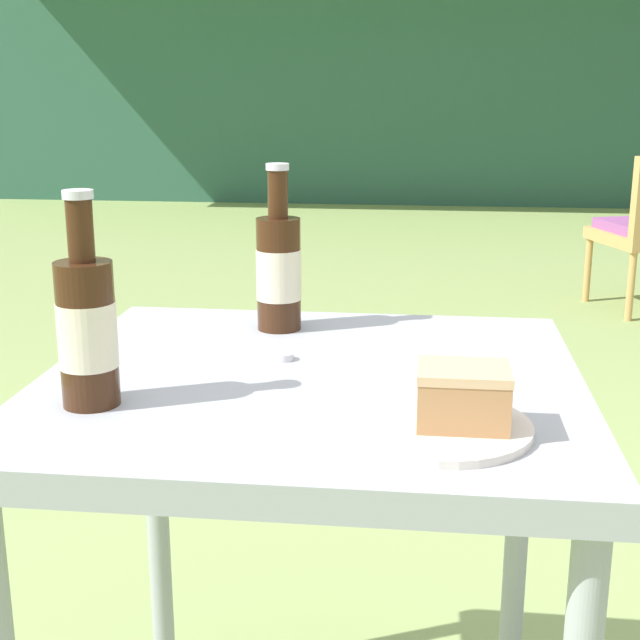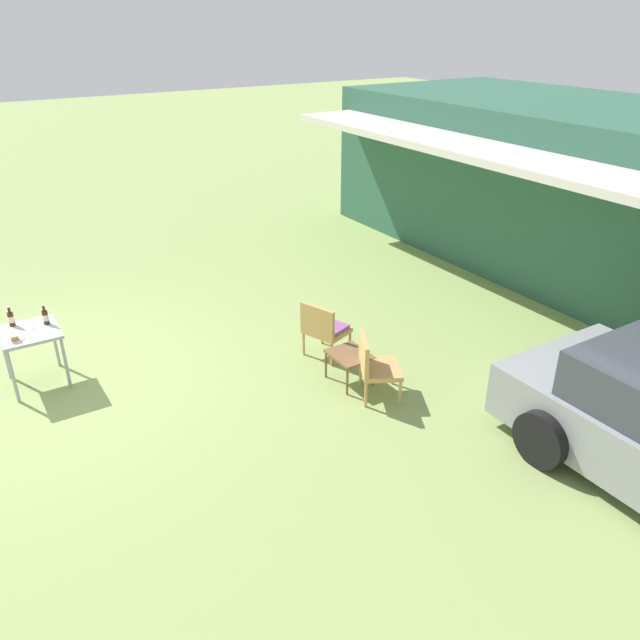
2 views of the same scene
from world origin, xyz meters
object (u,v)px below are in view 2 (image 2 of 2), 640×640
Objects in this scene: patio_table at (30,337)px; cola_bottle_far at (11,319)px; garden_side_table at (350,357)px; wicker_chair_plain at (374,364)px; cake_on_plate at (14,339)px; wicker_chair_cushioned at (324,327)px; cola_bottle_near at (45,317)px.

cola_bottle_far reaches higher than patio_table.
cola_bottle_far reaches higher than garden_side_table.
wicker_chair_plain is 4.46m from cola_bottle_far.
cake_on_plate is 0.44m from cola_bottle_far.
wicker_chair_cushioned is 1.00× the size of wicker_chair_plain.
cola_bottle_near reaches higher than wicker_chair_cushioned.
wicker_chair_cushioned and wicker_chair_plain have the same top height.
wicker_chair_cushioned is 1.07× the size of patio_table.
cake_on_plate is 0.49m from cola_bottle_near.
wicker_chair_cushioned is 1.48× the size of garden_side_table.
garden_side_table is at bearing 36.77° from wicker_chair_plain.
cola_bottle_near is (-1.40, -3.18, 0.40)m from wicker_chair_cushioned.
wicker_chair_plain is at bearing 52.57° from cola_bottle_far.
garden_side_table is at bearing 55.70° from cola_bottle_near.
wicker_chair_cushioned is at bearing 173.69° from garden_side_table.
cake_on_plate is (-1.14, -3.58, 0.33)m from wicker_chair_cushioned.
cola_bottle_near reaches higher than patio_table.
cola_bottle_near is at bearing -124.30° from garden_side_table.
cola_bottle_far is at bearing 174.92° from cake_on_plate.
cake_on_plate reaches higher than patio_table.
garden_side_table is at bearing 153.98° from wicker_chair_cushioned.
garden_side_table is at bearing 62.11° from cake_on_plate.
wicker_chair_plain is at bearing 159.54° from wicker_chair_cushioned.
garden_side_table is 3.99m from cake_on_plate.
cola_bottle_far is (-0.17, -0.37, 0.00)m from cola_bottle_near.
patio_table is at bearing 82.09° from wicker_chair_plain.
wicker_chair_cushioned is at bearing 72.42° from cake_on_plate.
wicker_chair_cushioned is at bearing 66.17° from cola_bottle_far.
cola_bottle_near reaches higher than cake_on_plate.
wicker_chair_plain reaches higher than patio_table.
garden_side_table is at bearing 56.60° from cola_bottle_far.
garden_side_table is 0.72× the size of patio_table.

